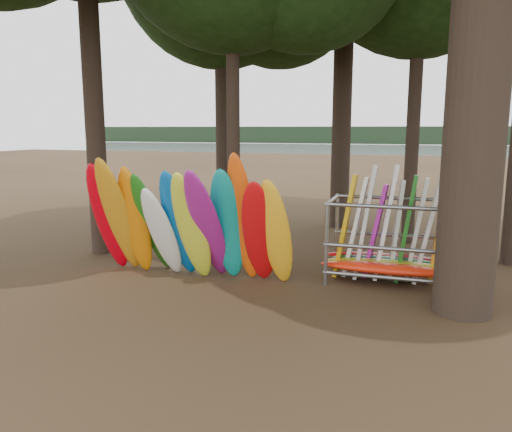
% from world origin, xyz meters
% --- Properties ---
extents(ground, '(120.00, 120.00, 0.00)m').
position_xyz_m(ground, '(0.00, 0.00, 0.00)').
color(ground, '#47331E').
rests_on(ground, ground).
extents(lake, '(160.00, 160.00, 0.00)m').
position_xyz_m(lake, '(0.00, 60.00, 0.00)').
color(lake, gray).
rests_on(lake, ground).
extents(far_shore, '(160.00, 4.00, 4.00)m').
position_xyz_m(far_shore, '(0.00, 110.00, 2.00)').
color(far_shore, black).
rests_on(far_shore, ground).
extents(kayak_row, '(5.13, 2.12, 3.16)m').
position_xyz_m(kayak_row, '(-1.94, 0.31, 1.32)').
color(kayak_row, red).
rests_on(kayak_row, ground).
extents(storage_rack, '(3.07, 1.50, 2.74)m').
position_xyz_m(storage_rack, '(2.58, 1.69, 0.91)').
color(storage_rack, gray).
rests_on(storage_rack, ground).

